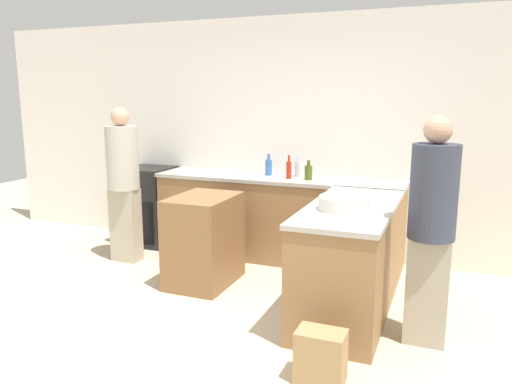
{
  "coord_description": "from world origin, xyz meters",
  "views": [
    {
      "loc": [
        1.81,
        -3.16,
        1.84
      ],
      "look_at": [
        0.19,
        0.88,
        0.99
      ],
      "focal_mm": 35.0,
      "sensor_mm": 36.0,
      "label": 1
    }
  ],
  "objects_px": {
    "hot_sauce_bottle": "(289,169)",
    "paper_bag": "(321,357)",
    "island_table": "(204,240)",
    "olive_oil_bottle": "(308,172)",
    "person_by_range": "(123,179)",
    "mixing_bowl": "(344,203)",
    "range_oven": "(149,205)",
    "vinegar_bottle_clear": "(298,168)",
    "person_at_peninsula": "(432,224)",
    "water_bottle_blue": "(269,167)"
  },
  "relations": [
    {
      "from": "paper_bag",
      "to": "hot_sauce_bottle",
      "type": "bearing_deg",
      "value": 113.3
    },
    {
      "from": "island_table",
      "to": "olive_oil_bottle",
      "type": "bearing_deg",
      "value": 50.33
    },
    {
      "from": "island_table",
      "to": "person_at_peninsula",
      "type": "relative_size",
      "value": 0.52
    },
    {
      "from": "mixing_bowl",
      "to": "vinegar_bottle_clear",
      "type": "relative_size",
      "value": 1.76
    },
    {
      "from": "mixing_bowl",
      "to": "water_bottle_blue",
      "type": "relative_size",
      "value": 1.67
    },
    {
      "from": "vinegar_bottle_clear",
      "to": "person_by_range",
      "type": "relative_size",
      "value": 0.13
    },
    {
      "from": "hot_sauce_bottle",
      "to": "person_by_range",
      "type": "xyz_separation_m",
      "value": [
        -1.69,
        -0.64,
        -0.12
      ]
    },
    {
      "from": "mixing_bowl",
      "to": "person_at_peninsula",
      "type": "relative_size",
      "value": 0.24
    },
    {
      "from": "mixing_bowl",
      "to": "island_table",
      "type": "bearing_deg",
      "value": 166.74
    },
    {
      "from": "water_bottle_blue",
      "to": "olive_oil_bottle",
      "type": "bearing_deg",
      "value": -14.3
    },
    {
      "from": "olive_oil_bottle",
      "to": "paper_bag",
      "type": "relative_size",
      "value": 0.59
    },
    {
      "from": "island_table",
      "to": "water_bottle_blue",
      "type": "xyz_separation_m",
      "value": [
        0.28,
        1.07,
        0.6
      ]
    },
    {
      "from": "range_oven",
      "to": "hot_sauce_bottle",
      "type": "bearing_deg",
      "value": -1.76
    },
    {
      "from": "mixing_bowl",
      "to": "paper_bag",
      "type": "xyz_separation_m",
      "value": [
        0.07,
        -0.93,
        -0.82
      ]
    },
    {
      "from": "person_at_peninsula",
      "to": "vinegar_bottle_clear",
      "type": "bearing_deg",
      "value": 133.38
    },
    {
      "from": "range_oven",
      "to": "person_at_peninsula",
      "type": "height_order",
      "value": "person_at_peninsula"
    },
    {
      "from": "vinegar_bottle_clear",
      "to": "paper_bag",
      "type": "xyz_separation_m",
      "value": [
        0.89,
        -2.37,
        -0.85
      ]
    },
    {
      "from": "vinegar_bottle_clear",
      "to": "range_oven",
      "type": "bearing_deg",
      "value": -176.42
    },
    {
      "from": "range_oven",
      "to": "person_by_range",
      "type": "xyz_separation_m",
      "value": [
        0.15,
        -0.69,
        0.45
      ]
    },
    {
      "from": "water_bottle_blue",
      "to": "island_table",
      "type": "bearing_deg",
      "value": -104.52
    },
    {
      "from": "olive_oil_bottle",
      "to": "water_bottle_blue",
      "type": "relative_size",
      "value": 0.87
    },
    {
      "from": "vinegar_bottle_clear",
      "to": "person_at_peninsula",
      "type": "xyz_separation_m",
      "value": [
        1.48,
        -1.57,
        -0.11
      ]
    },
    {
      "from": "mixing_bowl",
      "to": "person_at_peninsula",
      "type": "height_order",
      "value": "person_at_peninsula"
    },
    {
      "from": "vinegar_bottle_clear",
      "to": "paper_bag",
      "type": "relative_size",
      "value": 0.64
    },
    {
      "from": "mixing_bowl",
      "to": "paper_bag",
      "type": "bearing_deg",
      "value": -85.5
    },
    {
      "from": "range_oven",
      "to": "olive_oil_bottle",
      "type": "height_order",
      "value": "olive_oil_bottle"
    },
    {
      "from": "olive_oil_bottle",
      "to": "hot_sauce_bottle",
      "type": "bearing_deg",
      "value": -176.3
    },
    {
      "from": "person_by_range",
      "to": "mixing_bowl",
      "type": "bearing_deg",
      "value": -13.75
    },
    {
      "from": "olive_oil_bottle",
      "to": "person_by_range",
      "type": "height_order",
      "value": "person_by_range"
    },
    {
      "from": "mixing_bowl",
      "to": "olive_oil_bottle",
      "type": "distance_m",
      "value": 1.44
    },
    {
      "from": "person_by_range",
      "to": "range_oven",
      "type": "bearing_deg",
      "value": 102.45
    },
    {
      "from": "person_by_range",
      "to": "paper_bag",
      "type": "xyz_separation_m",
      "value": [
        2.64,
        -1.56,
        -0.75
      ]
    },
    {
      "from": "hot_sauce_bottle",
      "to": "paper_bag",
      "type": "relative_size",
      "value": 0.73
    },
    {
      "from": "mixing_bowl",
      "to": "hot_sauce_bottle",
      "type": "relative_size",
      "value": 1.56
    },
    {
      "from": "range_oven",
      "to": "vinegar_bottle_clear",
      "type": "relative_size",
      "value": 4.19
    },
    {
      "from": "olive_oil_bottle",
      "to": "island_table",
      "type": "bearing_deg",
      "value": -129.67
    },
    {
      "from": "island_table",
      "to": "mixing_bowl",
      "type": "xyz_separation_m",
      "value": [
        1.44,
        -0.34,
        0.56
      ]
    },
    {
      "from": "range_oven",
      "to": "mixing_bowl",
      "type": "bearing_deg",
      "value": -25.89
    },
    {
      "from": "person_at_peninsula",
      "to": "water_bottle_blue",
      "type": "bearing_deg",
      "value": 139.89
    },
    {
      "from": "island_table",
      "to": "hot_sauce_bottle",
      "type": "bearing_deg",
      "value": 58.71
    },
    {
      "from": "range_oven",
      "to": "island_table",
      "type": "bearing_deg",
      "value": -37.39
    },
    {
      "from": "olive_oil_bottle",
      "to": "water_bottle_blue",
      "type": "xyz_separation_m",
      "value": [
        -0.5,
        0.13,
        0.01
      ]
    },
    {
      "from": "person_at_peninsula",
      "to": "island_table",
      "type": "bearing_deg",
      "value": 167.42
    },
    {
      "from": "hot_sauce_bottle",
      "to": "paper_bag",
      "type": "distance_m",
      "value": 2.54
    },
    {
      "from": "paper_bag",
      "to": "olive_oil_bottle",
      "type": "bearing_deg",
      "value": 108.26
    },
    {
      "from": "person_by_range",
      "to": "person_at_peninsula",
      "type": "bearing_deg",
      "value": -13.21
    },
    {
      "from": "mixing_bowl",
      "to": "vinegar_bottle_clear",
      "type": "bearing_deg",
      "value": 119.63
    },
    {
      "from": "person_by_range",
      "to": "person_at_peninsula",
      "type": "height_order",
      "value": "person_by_range"
    },
    {
      "from": "island_table",
      "to": "olive_oil_bottle",
      "type": "relative_size",
      "value": 4.2
    },
    {
      "from": "olive_oil_bottle",
      "to": "range_oven",
      "type": "bearing_deg",
      "value": 178.81
    }
  ]
}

